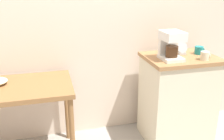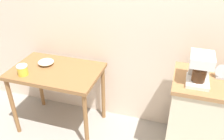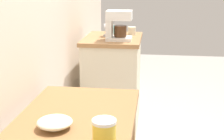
{
  "view_description": "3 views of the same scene",
  "coord_description": "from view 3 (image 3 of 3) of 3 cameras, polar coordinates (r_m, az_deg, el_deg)",
  "views": [
    {
      "loc": [
        -0.44,
        -2.11,
        1.56
      ],
      "look_at": [
        0.09,
        -0.11,
        0.84
      ],
      "focal_mm": 40.42,
      "sensor_mm": 36.0,
      "label": 1
    },
    {
      "loc": [
        0.45,
        -1.86,
        1.95
      ],
      "look_at": [
        -0.1,
        -0.08,
        0.87
      ],
      "focal_mm": 37.51,
      "sensor_mm": 36.0,
      "label": 2
    },
    {
      "loc": [
        -2.27,
        -0.42,
        1.43
      ],
      "look_at": [
        0.01,
        -0.13,
        0.79
      ],
      "focal_mm": 53.75,
      "sensor_mm": 36.0,
      "label": 3
    }
  ],
  "objects": [
    {
      "name": "mug_small_cream",
      "position": [
        3.25,
        3.39,
        6.66
      ],
      "size": [
        0.08,
        0.08,
        0.08
      ],
      "color": "beige",
      "rests_on": "kitchen_counter"
    },
    {
      "name": "table_clock",
      "position": [
        3.17,
        -0.92,
        6.73
      ],
      "size": [
        0.11,
        0.05,
        0.12
      ],
      "color": "#B2B5BA",
      "rests_on": "kitchen_counter"
    },
    {
      "name": "bowl_stoneware",
      "position": [
        1.61,
        -9.72,
        -8.78
      ],
      "size": [
        0.17,
        0.17,
        0.05
      ],
      "color": "beige",
      "rests_on": "wooden_table"
    },
    {
      "name": "mug_dark_teal",
      "position": [
        3.33,
        0.13,
        6.88
      ],
      "size": [
        0.09,
        0.08,
        0.08
      ],
      "color": "teal",
      "rests_on": "kitchen_counter"
    },
    {
      "name": "wooden_table",
      "position": [
        1.78,
        -6.08,
        -10.64
      ],
      "size": [
        0.92,
        0.6,
        0.74
      ],
      "color": "olive",
      "rests_on": "ground_plane"
    },
    {
      "name": "coffee_maker",
      "position": [
        2.96,
        0.81,
        7.8
      ],
      "size": [
        0.18,
        0.22,
        0.26
      ],
      "color": "white",
      "rests_on": "kitchen_counter"
    },
    {
      "name": "canister_enamel",
      "position": [
        1.45,
        -1.34,
        -10.33
      ],
      "size": [
        0.1,
        0.1,
        0.1
      ],
      "color": "gold",
      "rests_on": "wooden_table"
    },
    {
      "name": "kitchen_counter",
      "position": [
        3.24,
        0.12,
        -2.15
      ],
      "size": [
        0.68,
        0.53,
        0.89
      ],
      "color": "beige",
      "rests_on": "ground_plane"
    }
  ]
}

